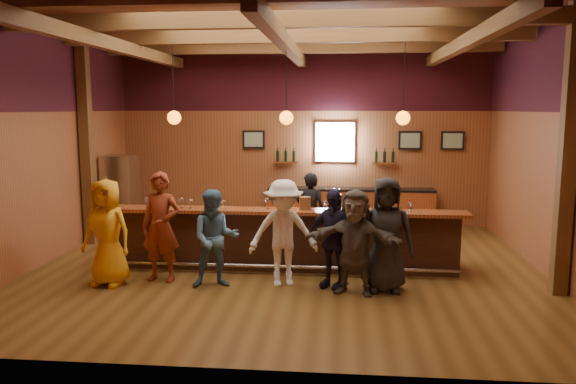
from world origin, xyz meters
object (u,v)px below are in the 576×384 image
Objects in this scene: customer_white at (283,233)px; customer_dark at (386,235)px; customer_redvest at (161,227)px; bottle_a at (334,201)px; stainless_fridge at (121,194)px; customer_navy at (333,239)px; back_bar_cabinet at (351,208)px; ice_bucket at (305,203)px; bar_counter at (288,238)px; customer_brown at (355,242)px; bartender at (310,212)px; customer_orange at (107,233)px; customer_denim at (215,239)px.

customer_white is 1.63m from customer_dark.
customer_dark is at bearing -17.53° from customer_white.
bottle_a is (2.85, 0.88, 0.34)m from customer_redvest.
customer_navy is (4.95, -3.61, -0.10)m from stainless_fridge.
back_bar_cabinet is 17.97× the size of ice_bucket.
stainless_fridge is 4.96× the size of bottle_a.
bottle_a reaches higher than ice_bucket.
customer_brown reaches higher than bar_counter.
ice_bucket is (-1.33, 0.97, 0.31)m from customer_dark.
customer_white is 1.19m from customer_brown.
bottle_a is at bearing -27.92° from stainless_fridge.
stainless_fridge is 1.13× the size of customer_navy.
stainless_fridge is 0.99× the size of customer_dark.
bartender is (-0.82, 2.48, -0.02)m from customer_brown.
stainless_fridge is 1.09× the size of customer_brown.
customer_orange is 2.86m from customer_white.
stainless_fridge is at bearing -11.13° from bartender.
customer_white is (-1.15, -4.68, 0.39)m from back_bar_cabinet.
back_bar_cabinet is 11.03× the size of bottle_a.
customer_navy reaches higher than back_bar_cabinet.
customer_navy is 2.26m from bartender.
customer_white is 1.07× the size of bartender.
back_bar_cabinet is at bearing 113.00° from customer_navy.
customer_white is at bearing 15.93° from customer_orange.
customer_brown is at bearing -50.63° from bar_counter.
stainless_fridge is 4.08m from customer_redvest.
customer_redvest reaches higher than customer_dark.
back_bar_cabinet is 2.20× the size of customer_dark.
customer_white is 0.95m from ice_bucket.
stainless_fridge is 1.03× the size of customer_orange.
customer_redvest is 1.15× the size of customer_denim.
bottle_a is at bearing 11.90° from ice_bucket.
stainless_fridge is 8.08× the size of ice_bucket.
back_bar_cabinet is 4.75m from customer_navy.
stainless_fridge is 4.68m from bartender.
customer_brown is 0.52m from customer_dark.
customer_brown is 0.91× the size of customer_dark.
bartender is (3.16, 2.42, -0.06)m from customer_orange.
bar_counter is 2.11m from customer_dark.
stainless_fridge is 5.61m from bottle_a.
customer_brown is at bearing -11.09° from customer_navy.
stainless_fridge reaches higher than ice_bucket.
customer_orange is 4.81× the size of bottle_a.
bartender is at bearing 71.76° from bar_counter.
ice_bucket is at bearing 23.17° from customer_denim.
back_bar_cabinet is 2.30× the size of customer_white.
customer_denim is (-1.05, -1.29, 0.27)m from bar_counter.
customer_navy is at bearing 14.06° from customer_orange.
customer_navy is at bearing -36.10° from stainless_fridge.
stainless_fridge reaches higher than customer_denim.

